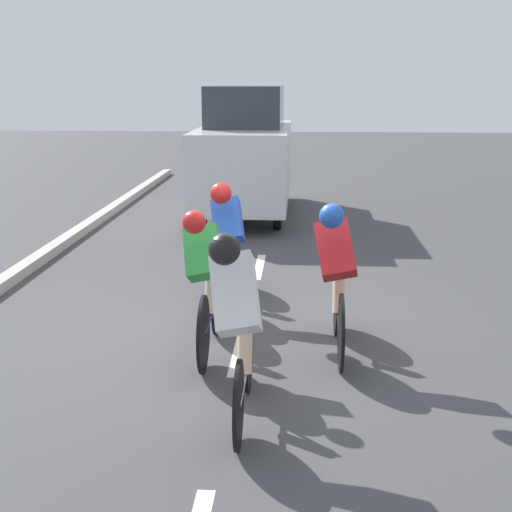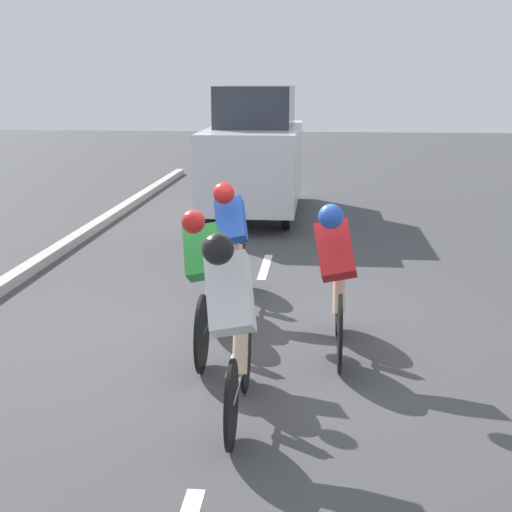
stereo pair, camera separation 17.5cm
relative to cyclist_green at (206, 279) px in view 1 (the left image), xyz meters
name	(u,v)px [view 1 (the left image)]	position (x,y,z in m)	size (l,w,h in m)	color
ground_plane	(243,335)	(-0.31, -0.53, -0.75)	(60.00, 60.00, 0.00)	#424244
lane_stripe_mid	(240,349)	(-0.31, -0.15, -0.75)	(0.12, 1.40, 0.01)	white
lane_stripe_far	(259,266)	(-0.31, -3.35, -0.75)	(0.12, 1.40, 0.01)	white
cyclist_green	(206,279)	(0.00, 0.00, 0.00)	(0.41, 1.73, 1.46)	black
cyclist_red	(336,275)	(-1.23, -0.10, 0.04)	(0.42, 1.68, 1.51)	black
cyclist_white	(238,321)	(-0.43, 1.37, 0.07)	(0.42, 1.65, 1.55)	black
cyclist_blue	(229,240)	(-0.07, -1.54, 0.04)	(0.42, 1.72, 1.49)	black
support_car	(246,152)	(0.21, -7.46, 0.46)	(1.70, 4.50, 2.47)	black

